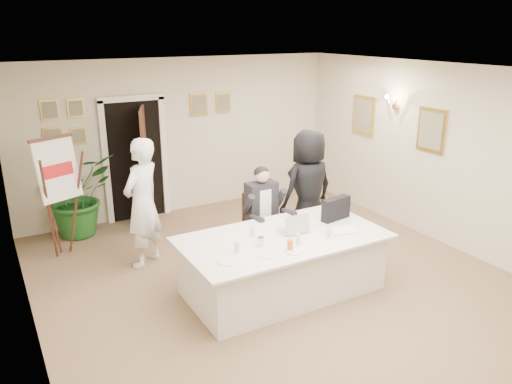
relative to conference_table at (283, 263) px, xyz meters
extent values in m
plane|color=brown|center=(0.07, 0.08, -0.39)|extent=(7.00, 7.00, 0.00)
cube|color=white|center=(0.07, 0.08, 2.41)|extent=(6.00, 7.00, 0.02)
cube|color=beige|center=(0.07, 3.58, 1.01)|extent=(6.00, 0.10, 2.80)
cube|color=beige|center=(-2.93, 0.08, 1.01)|extent=(0.10, 7.00, 2.80)
cube|color=beige|center=(3.07, 0.08, 1.01)|extent=(0.10, 7.00, 2.80)
cube|color=black|center=(-0.83, 3.55, 0.66)|extent=(0.92, 0.06, 2.10)
cube|color=white|center=(-1.35, 3.52, 0.66)|extent=(0.10, 0.06, 2.20)
cube|color=white|center=(-0.31, 3.52, 0.66)|extent=(0.10, 0.06, 2.20)
cube|color=black|center=(-0.78, 3.13, 0.64)|extent=(0.33, 0.81, 2.02)
cube|color=white|center=(0.00, 0.00, -0.02)|extent=(2.43, 1.21, 0.75)
cube|color=white|center=(0.00, 0.00, 0.37)|extent=(2.61, 1.39, 0.03)
cube|color=white|center=(-2.30, 2.44, 0.97)|extent=(0.65, 0.42, 0.88)
imported|color=white|center=(-1.30, 1.65, 0.54)|extent=(0.82, 0.76, 1.87)
imported|color=black|center=(1.13, 1.06, 0.53)|extent=(0.95, 0.66, 1.85)
imported|color=#1E5B20|center=(-1.93, 3.28, 0.27)|extent=(1.55, 1.49, 1.33)
cube|color=black|center=(0.94, 0.14, 0.54)|extent=(0.46, 0.19, 0.31)
cube|color=white|center=(0.75, -0.27, 0.40)|extent=(0.36, 0.29, 0.03)
cylinder|color=white|center=(-0.94, -0.30, 0.39)|extent=(0.28, 0.28, 0.01)
cylinder|color=white|center=(-0.46, -0.38, 0.39)|extent=(0.24, 0.24, 0.01)
cylinder|color=white|center=(-0.14, -0.45, 0.39)|extent=(0.22, 0.22, 0.01)
cylinder|color=silver|center=(-0.73, -0.14, 0.45)|extent=(0.07, 0.07, 0.14)
cylinder|color=silver|center=(0.02, -0.30, 0.45)|extent=(0.06, 0.06, 0.14)
cylinder|color=silver|center=(0.47, -0.31, 0.45)|extent=(0.07, 0.07, 0.14)
cylinder|color=silver|center=(-0.33, 0.19, 0.45)|extent=(0.08, 0.08, 0.14)
cylinder|color=#DA5912|center=(-0.15, -0.39, 0.45)|extent=(0.08, 0.08, 0.13)
cylinder|color=silver|center=(-0.39, -0.11, 0.44)|extent=(0.10, 0.10, 0.11)
camera|label=1|loc=(-3.16, -4.89, 2.90)|focal=35.00mm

